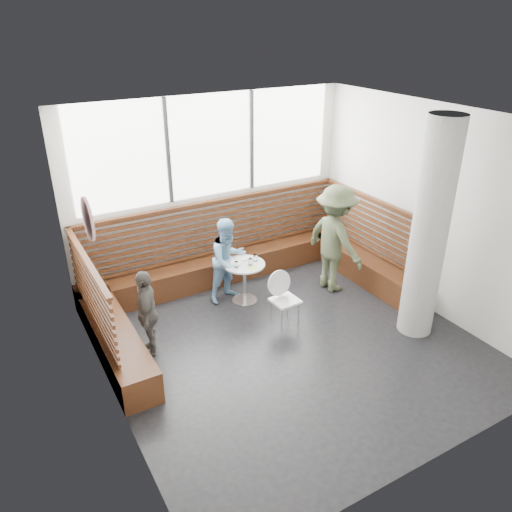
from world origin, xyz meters
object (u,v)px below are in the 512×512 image
cafe_chair (283,294)px  child_back (228,260)px  concrete_column (429,232)px  adult_man (335,239)px  child_left (147,313)px  cafe_table (244,274)px

cafe_chair → child_back: bearing=106.1°
concrete_column → adult_man: size_ratio=1.73×
adult_man → child_back: adult_man is taller
concrete_column → child_left: 4.04m
child_back → child_left: bearing=-166.6°
concrete_column → child_back: concrete_column is taller
concrete_column → child_left: (-3.65, 1.44, -0.96)m
concrete_column → cafe_table: 2.93m
child_back → concrete_column: bearing=-59.4°
cafe_table → cafe_chair: (0.21, -0.85, -0.00)m
child_back → cafe_table: bearing=-62.2°
cafe_chair → adult_man: 1.48m
concrete_column → child_left: size_ratio=2.50×
cafe_chair → child_back: 1.15m
cafe_chair → adult_man: size_ratio=0.46×
cafe_chair → adult_man: (1.33, 0.49, 0.43)m
concrete_column → cafe_chair: size_ratio=3.78×
cafe_table → adult_man: adult_man is taller
cafe_chair → child_left: bearing=168.0°
child_left → adult_man: bearing=113.5°
cafe_table → cafe_chair: size_ratio=0.82×
cafe_table → adult_man: 1.64m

